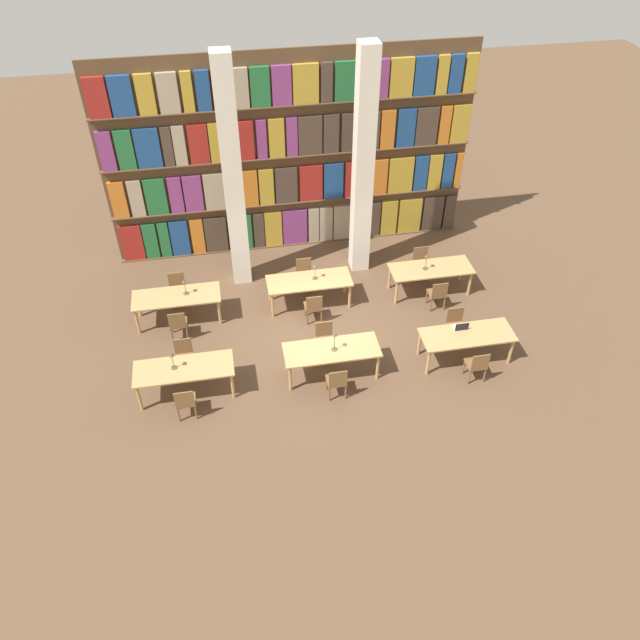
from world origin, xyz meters
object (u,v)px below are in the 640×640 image
chair_4 (477,365)px  reading_table_5 (431,271)px  chair_10 (437,294)px  desk_lamp_0 (172,358)px  reading_table_4 (309,283)px  laptop (460,327)px  reading_table_3 (177,298)px  desk_lamp_4 (426,259)px  chair_0 (185,401)px  desk_lamp_2 (185,284)px  desk_lamp_3 (315,269)px  chair_7 (177,288)px  chair_8 (313,307)px  chair_11 (421,262)px  chair_9 (304,273)px  chair_3 (325,338)px  reading_table_2 (467,337)px  reading_table_0 (184,371)px  pillar_left (233,179)px  chair_6 (178,323)px  reading_table_1 (332,352)px  chair_2 (337,381)px  desk_lamp_1 (335,339)px  pillar_center (363,167)px  chair_1 (184,356)px

chair_4 → reading_table_5: 3.29m
chair_10 → desk_lamp_0: bearing=-164.7°
reading_table_4 → reading_table_5: size_ratio=1.00×
laptop → reading_table_4: size_ratio=0.15×
reading_table_3 → desk_lamp_4: 6.34m
chair_0 → desk_lamp_2: size_ratio=2.06×
desk_lamp_3 → reading_table_5: size_ratio=0.21×
chair_7 → desk_lamp_4: size_ratio=1.93×
chair_8 → chair_11: (3.18, 1.34, 0.00)m
laptop → chair_9: size_ratio=0.37×
chair_8 → chair_10: (3.18, -0.05, 0.00)m
chair_3 → chair_9: same height
reading_table_2 → desk_lamp_4: 2.62m
reading_table_0 → reading_table_4: bearing=39.1°
desk_lamp_0 → chair_10: size_ratio=0.49×
pillar_left → reading_table_5: size_ratio=2.81×
desk_lamp_4 → desk_lamp_2: bearing=179.3°
desk_lamp_4 → chair_6: bearing=-174.0°
chair_0 → reading_table_1: 3.33m
chair_2 → chair_7: (-3.36, 3.93, 0.00)m
chair_7 → desk_lamp_4: bearing=173.5°
desk_lamp_1 → reading_table_5: desk_lamp_1 is taller
chair_0 → desk_lamp_4: bearing=27.3°
desk_lamp_3 → reading_table_5: bearing=-1.9°
chair_7 → chair_8: same height
reading_table_0 → chair_10: chair_10 is taller
chair_8 → desk_lamp_4: desk_lamp_4 is taller
reading_table_0 → chair_7: bearing=92.5°
chair_4 → chair_10: size_ratio=1.00×
chair_8 → chair_9: size_ratio=1.00×
desk_lamp_0 → chair_2: 3.54m
chair_0 → pillar_center: bearing=44.3°
chair_8 → laptop: bearing=-29.1°
desk_lamp_1 → chair_6: (-3.43, 1.86, -0.63)m
chair_1 → desk_lamp_0: 0.90m
desk_lamp_0 → desk_lamp_1: desk_lamp_1 is taller
desk_lamp_2 → desk_lamp_3: desk_lamp_3 is taller
reading_table_1 → chair_2: chair_2 is taller
chair_2 → chair_4: size_ratio=1.00×
chair_8 → chair_11: size_ratio=1.00×
desk_lamp_0 → reading_table_5: size_ratio=0.20×
chair_3 → chair_7: bearing=-37.1°
chair_4 → pillar_left: bearing=135.4°
pillar_left → desk_lamp_2: (-1.45, -1.41, -1.95)m
reading_table_0 → desk_lamp_4: (6.19, 2.51, 0.39)m
chair_1 → desk_lamp_2: bearing=-93.7°
pillar_center → reading_table_3: (-4.93, -1.45, -2.32)m
chair_2 → desk_lamp_1: 0.93m
desk_lamp_0 → reading_table_3: size_ratio=0.20×
desk_lamp_3 → chair_10: bearing=-14.8°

